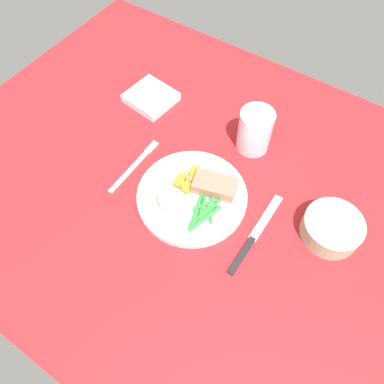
# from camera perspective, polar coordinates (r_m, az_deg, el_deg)

# --- Properties ---
(dining_table) EXTENTS (1.20, 0.90, 0.02)m
(dining_table) POSITION_cam_1_polar(r_m,az_deg,el_deg) (0.83, 1.10, 0.74)
(dining_table) COLOR red
(dining_table) RESTS_ON ground
(dinner_plate) EXTENTS (0.23, 0.23, 0.02)m
(dinner_plate) POSITION_cam_1_polar(r_m,az_deg,el_deg) (0.79, 0.00, -0.69)
(dinner_plate) COLOR white
(dinner_plate) RESTS_ON dining_table
(meat_portion) EXTENTS (0.10, 0.07, 0.03)m
(meat_portion) POSITION_cam_1_polar(r_m,az_deg,el_deg) (0.78, 3.37, 0.92)
(meat_portion) COLOR #A86B56
(meat_portion) RESTS_ON dinner_plate
(mashed_potatoes) EXTENTS (0.07, 0.05, 0.04)m
(mashed_potatoes) POSITION_cam_1_polar(r_m,az_deg,el_deg) (0.76, -3.04, -1.11)
(mashed_potatoes) COLOR beige
(mashed_potatoes) RESTS_ON dinner_plate
(carrot_slices) EXTENTS (0.04, 0.07, 0.01)m
(carrot_slices) POSITION_cam_1_polar(r_m,az_deg,el_deg) (0.80, -0.48, 2.01)
(carrot_slices) COLOR orange
(carrot_slices) RESTS_ON dinner_plate
(green_beans) EXTENTS (0.06, 0.11, 0.01)m
(green_beans) POSITION_cam_1_polar(r_m,az_deg,el_deg) (0.76, 1.80, -2.89)
(green_beans) COLOR #2D8C38
(green_beans) RESTS_ON dinner_plate
(fork) EXTENTS (0.01, 0.17, 0.00)m
(fork) POSITION_cam_1_polar(r_m,az_deg,el_deg) (0.86, -8.73, 3.86)
(fork) COLOR silver
(fork) RESTS_ON dining_table
(knife) EXTENTS (0.02, 0.20, 0.01)m
(knife) POSITION_cam_1_polar(r_m,az_deg,el_deg) (0.77, 9.42, -6.43)
(knife) COLOR black
(knife) RESTS_ON dining_table
(water_glass) EXTENTS (0.08, 0.08, 0.10)m
(water_glass) POSITION_cam_1_polar(r_m,az_deg,el_deg) (0.86, 9.36, 8.77)
(water_glass) COLOR silver
(water_glass) RESTS_ON dining_table
(salad_bowl) EXTENTS (0.12, 0.12, 0.04)m
(salad_bowl) POSITION_cam_1_polar(r_m,az_deg,el_deg) (0.79, 20.36, -5.04)
(salad_bowl) COLOR #99B28C
(salad_bowl) RESTS_ON dining_table
(napkin) EXTENTS (0.12, 0.12, 0.02)m
(napkin) POSITION_cam_1_polar(r_m,az_deg,el_deg) (0.98, -6.19, 13.97)
(napkin) COLOR white
(napkin) RESTS_ON dining_table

